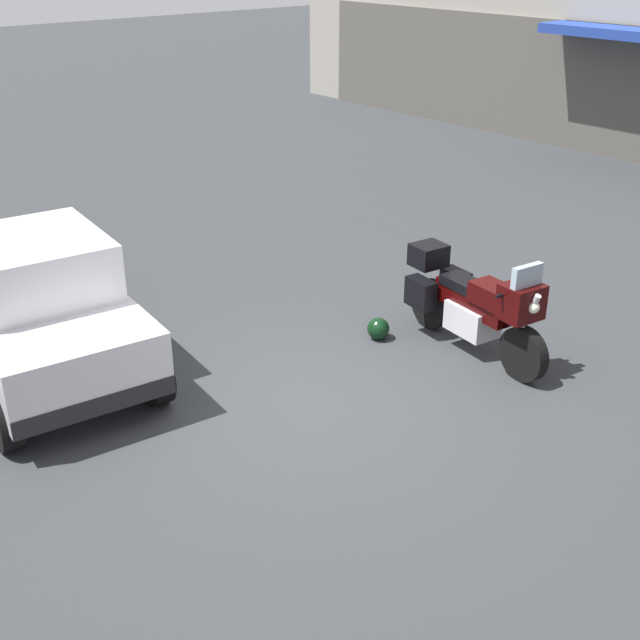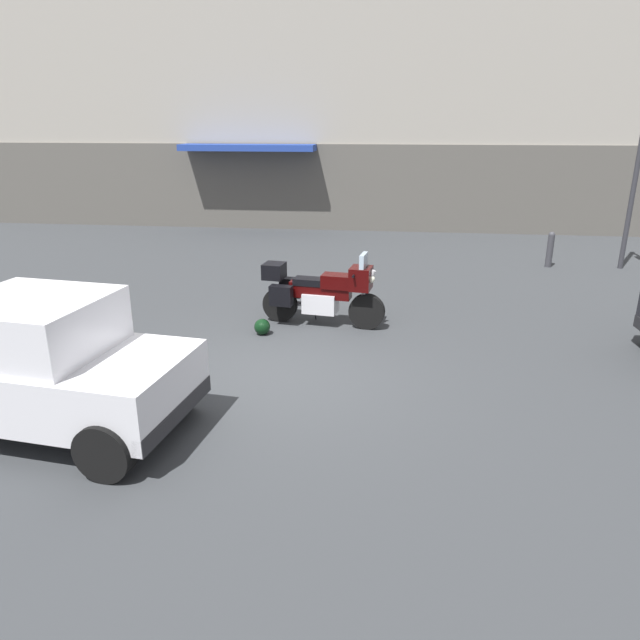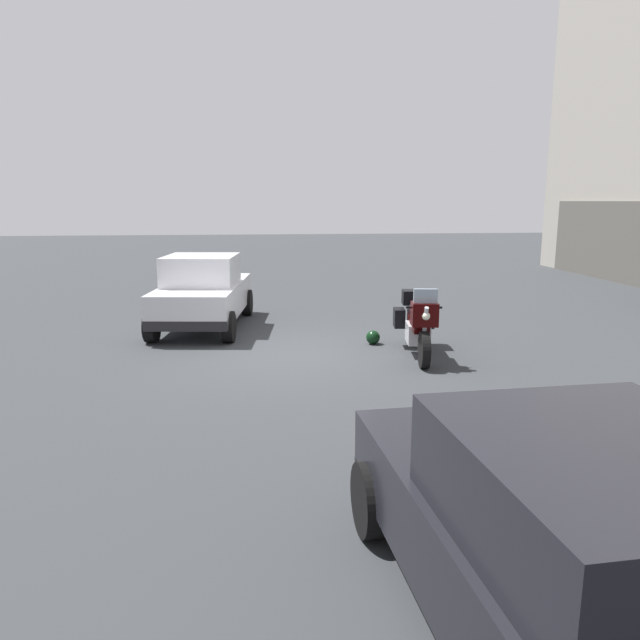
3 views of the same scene
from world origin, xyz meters
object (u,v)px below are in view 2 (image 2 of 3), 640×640
Objects in this scene: motorcycle at (320,292)px; helmet at (262,327)px; car_hatchback_near at (32,365)px; bollard_curbside at (550,248)px.

motorcycle reaches higher than helmet.
car_hatchback_near is 4.47× the size of bollard_curbside.
motorcycle is 0.56× the size of car_hatchback_near.
motorcycle is 1.23m from helmet.
bollard_curbside is at bearing -124.58° from car_hatchback_near.
car_hatchback_near reaches higher than bollard_curbside.
bollard_curbside is at bearing 43.08° from helmet.
motorcycle is 8.06× the size of helmet.
bollard_curbside is (8.12, 9.23, -0.33)m from car_hatchback_near.
motorcycle is 5.05m from car_hatchback_near.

